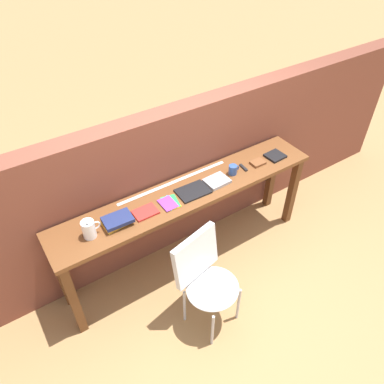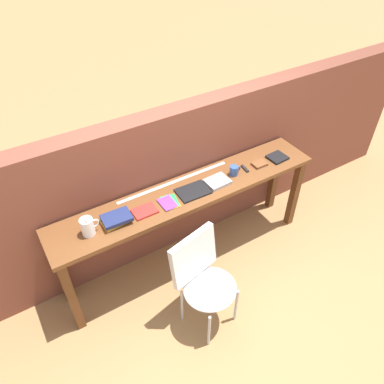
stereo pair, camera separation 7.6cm
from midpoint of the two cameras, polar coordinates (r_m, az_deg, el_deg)
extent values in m
plane|color=#9E7547|center=(3.71, 1.58, -12.70)|extent=(40.00, 40.00, 0.00)
cube|color=brown|center=(3.55, -4.09, 1.58)|extent=(6.00, 0.20, 1.49)
cube|color=brown|center=(3.25, -1.15, -0.06)|extent=(2.50, 0.44, 0.04)
cube|color=#5B341A|center=(3.21, -18.27, -15.40)|extent=(0.07, 0.07, 0.84)
cube|color=#5B341A|center=(4.06, 14.50, 0.09)|extent=(0.07, 0.07, 0.84)
cube|color=#5B341A|center=(3.41, -20.05, -11.45)|extent=(0.07, 0.07, 0.84)
cube|color=#5B341A|center=(4.22, 11.49, 2.47)|extent=(0.07, 0.07, 0.84)
ellipsoid|color=silver|center=(3.09, 2.43, -14.43)|extent=(0.52, 0.51, 0.08)
cube|color=silver|center=(2.97, -0.20, -9.72)|extent=(0.45, 0.20, 0.40)
cylinder|color=#B2B2B7|center=(3.18, 2.42, -20.33)|extent=(0.02, 0.02, 0.41)
cylinder|color=#B2B2B7|center=(3.32, 6.41, -16.62)|extent=(0.02, 0.02, 0.41)
cylinder|color=#B2B2B7|center=(3.29, -1.85, -17.00)|extent=(0.02, 0.02, 0.41)
cylinder|color=#B2B2B7|center=(3.42, 2.20, -13.61)|extent=(0.02, 0.02, 0.41)
cylinder|color=white|center=(2.91, -16.18, -5.47)|extent=(0.10, 0.10, 0.15)
cone|color=white|center=(2.83, -16.29, -4.63)|extent=(0.04, 0.03, 0.04)
torus|color=white|center=(2.92, -15.17, -4.91)|extent=(0.07, 0.01, 0.07)
cube|color=gold|center=(3.00, -11.97, -4.49)|extent=(0.24, 0.15, 0.03)
cube|color=navy|center=(2.97, -11.98, -4.13)|extent=(0.23, 0.17, 0.03)
cube|color=red|center=(3.05, -7.82, -3.07)|extent=(0.20, 0.14, 0.02)
cube|color=#3399D8|center=(3.12, -4.20, -1.67)|extent=(0.13, 0.18, 0.00)
cube|color=yellow|center=(3.12, -4.03, -1.66)|extent=(0.14, 0.18, 0.00)
cube|color=green|center=(3.12, -4.00, -1.53)|extent=(0.16, 0.19, 0.00)
cube|color=purple|center=(3.11, -4.38, -1.74)|extent=(0.12, 0.17, 0.00)
cube|color=black|center=(3.21, -0.54, 0.10)|extent=(0.28, 0.21, 0.02)
cube|color=#9E9EA3|center=(3.32, 3.16, 1.67)|extent=(0.21, 0.17, 0.03)
cylinder|color=#2D4C8C|center=(3.41, 5.60, 3.39)|extent=(0.08, 0.08, 0.09)
torus|color=#2D4C8C|center=(3.43, 6.18, 3.63)|extent=(0.06, 0.01, 0.06)
cube|color=black|center=(3.50, 7.24, 3.71)|extent=(0.03, 0.11, 0.02)
cube|color=brown|center=(3.58, 9.38, 4.42)|extent=(0.13, 0.10, 0.02)
cube|color=black|center=(3.70, 11.98, 5.41)|extent=(0.18, 0.17, 0.02)
cube|color=silver|center=(3.33, -3.48, 1.51)|extent=(1.09, 0.03, 0.00)
camera|label=1|loc=(0.04, -90.68, -0.59)|focal=35.00mm
camera|label=2|loc=(0.04, 89.32, 0.59)|focal=35.00mm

